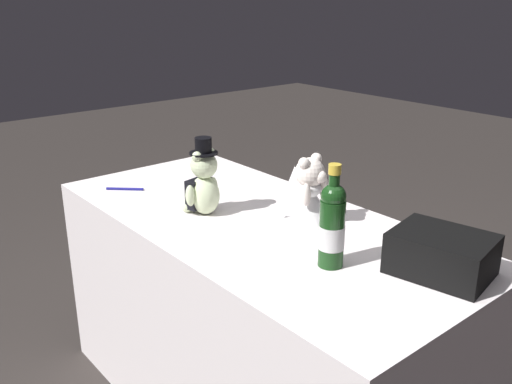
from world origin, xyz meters
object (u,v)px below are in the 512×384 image
object	(u,v)px
gift_case_black	(442,254)
signing_pen	(126,189)
teddy_bear_bride	(305,194)
champagne_bottle	(332,224)
teddy_bear_groom	(203,184)

from	to	relation	value
gift_case_black	signing_pen	bearing A→B (deg)	-164.12
teddy_bear_bride	champagne_bottle	world-z (taller)	champagne_bottle
teddy_bear_groom	signing_pen	world-z (taller)	teddy_bear_groom
gift_case_black	teddy_bear_bride	bearing A→B (deg)	-176.30
teddy_bear_bride	signing_pen	bearing A→B (deg)	-156.04
signing_pen	teddy_bear_bride	bearing A→B (deg)	23.96
champagne_bottle	signing_pen	xyz separation A→B (m)	(-0.96, -0.14, -0.12)
champagne_bottle	signing_pen	world-z (taller)	champagne_bottle
champagne_bottle	teddy_bear_groom	bearing A→B (deg)	-175.45
teddy_bear_groom	signing_pen	size ratio (longest dim) A/B	2.30
champagne_bottle	gift_case_black	xyz separation A→B (m)	(0.23, 0.20, -0.07)
gift_case_black	teddy_bear_groom	bearing A→B (deg)	-163.04
signing_pen	champagne_bottle	bearing A→B (deg)	8.37
teddy_bear_bride	teddy_bear_groom	bearing A→B (deg)	-144.43
teddy_bear_groom	champagne_bottle	size ratio (longest dim) A/B	0.91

